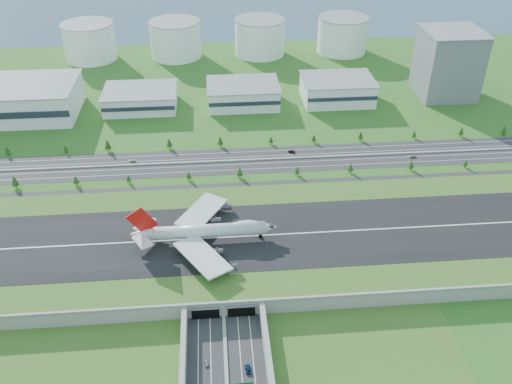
{
  "coord_description": "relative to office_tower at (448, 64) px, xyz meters",
  "views": [
    {
      "loc": [
        0.0,
        -231.56,
        193.04
      ],
      "look_at": [
        22.71,
        35.0,
        13.41
      ],
      "focal_mm": 38.0,
      "sensor_mm": 36.0,
      "label": 1
    }
  ],
  "objects": [
    {
      "name": "fuel_tank_c",
      "position": [
        -150.0,
        115.0,
        -10.0
      ],
      "size": [
        50.0,
        50.0,
        35.0
      ],
      "primitive_type": "cylinder",
      "color": "white",
      "rests_on": "ground"
    },
    {
      "name": "hangar_west",
      "position": [
        -370.0,
        -10.0,
        -15.0
      ],
      "size": [
        120.0,
        60.0,
        25.0
      ],
      "primitive_type": "cube",
      "color": "white",
      "rests_on": "ground"
    },
    {
      "name": "hangar_mid_a",
      "position": [
        -260.0,
        -5.0,
        -20.0
      ],
      "size": [
        58.0,
        42.0,
        15.0
      ],
      "primitive_type": "cube",
      "color": "white",
      "rests_on": "ground"
    },
    {
      "name": "ground",
      "position": [
        -200.0,
        -195.0,
        -27.5
      ],
      "size": [
        1200.0,
        1200.0,
        0.0
      ],
      "primitive_type": "plane",
      "color": "#2D571B",
      "rests_on": "ground"
    },
    {
      "name": "car_5",
      "position": [
        -145.9,
        -91.62,
        -26.54
      ],
      "size": [
        5.4,
        3.69,
        1.69
      ],
      "primitive_type": "imported",
      "rotation": [
        0.0,
        0.0,
        -1.98
      ],
      "color": "black",
      "rests_on": "ground"
    },
    {
      "name": "bay_water",
      "position": [
        -200.0,
        285.0,
        -27.47
      ],
      "size": [
        1200.0,
        260.0,
        0.06
      ],
      "primitive_type": "cube",
      "color": "#365067",
      "rests_on": "ground"
    },
    {
      "name": "hangar_mid_c",
      "position": [
        -95.0,
        -5.0,
        -18.0
      ],
      "size": [
        58.0,
        42.0,
        19.0
      ],
      "primitive_type": "cube",
      "color": "white",
      "rests_on": "ground"
    },
    {
      "name": "office_tower",
      "position": [
        0.0,
        0.0,
        0.0
      ],
      "size": [
        46.0,
        46.0,
        55.0
      ],
      "primitive_type": "cube",
      "color": "slate",
      "rests_on": "ground"
    },
    {
      "name": "car_7",
      "position": [
        -258.66,
        -94.69,
        -26.69
      ],
      "size": [
        4.82,
        2.09,
        1.38
      ],
      "primitive_type": "imported",
      "rotation": [
        0.0,
        0.0,
        -1.6
      ],
      "color": "silver",
      "rests_on": "ground"
    },
    {
      "name": "hangar_mid_b",
      "position": [
        -175.0,
        -5.0,
        -19.0
      ],
      "size": [
        58.0,
        42.0,
        17.0
      ],
      "primitive_type": "cube",
      "color": "white",
      "rests_on": "ground"
    },
    {
      "name": "fuel_tank_b",
      "position": [
        -235.0,
        115.0,
        -10.0
      ],
      "size": [
        50.0,
        50.0,
        35.0
      ],
      "primitive_type": "cylinder",
      "color": "white",
      "rests_on": "ground"
    },
    {
      "name": "car_2",
      "position": [
        -190.7,
        -276.71,
        -26.65
      ],
      "size": [
        2.98,
        5.47,
        1.45
      ],
      "primitive_type": "imported",
      "rotation": [
        0.0,
        0.0,
        3.25
      ],
      "color": "#0E2346",
      "rests_on": "ground"
    },
    {
      "name": "boeing_747",
      "position": [
        -207.84,
        -196.97,
        -12.59
      ],
      "size": [
        79.32,
        75.02,
        24.53
      ],
      "rotation": [
        0.0,
        0.0,
        0.01
      ],
      "color": "silver",
      "rests_on": "airfield_deck"
    },
    {
      "name": "tree_row",
      "position": [
        -204.66,
        -97.73,
        -22.97
      ],
      "size": [
        501.04,
        48.66,
        8.37
      ],
      "color": "#3D2819",
      "rests_on": "ground"
    },
    {
      "name": "car_0",
      "position": [
        -208.48,
        -271.84,
        -26.68
      ],
      "size": [
        2.38,
        4.32,
        1.39
      ],
      "primitive_type": "imported",
      "rotation": [
        0.0,
        0.0,
        0.19
      ],
      "color": "#AEADB2",
      "rests_on": "ground"
    },
    {
      "name": "airfield_deck",
      "position": [
        -200.0,
        -195.09,
        -23.38
      ],
      "size": [
        520.0,
        100.0,
        9.2
      ],
      "color": "gray",
      "rests_on": "ground"
    },
    {
      "name": "fuel_tank_a",
      "position": [
        -320.0,
        115.0,
        -10.0
      ],
      "size": [
        50.0,
        50.0,
        35.0
      ],
      "primitive_type": "cylinder",
      "color": "white",
      "rests_on": "ground"
    },
    {
      "name": "fuel_tank_d",
      "position": [
        -65.0,
        115.0,
        -10.0
      ],
      "size": [
        50.0,
        50.0,
        35.0
      ],
      "primitive_type": "cylinder",
      "color": "white",
      "rests_on": "ground"
    },
    {
      "name": "north_expressway",
      "position": [
        -200.0,
        -100.0,
        -27.44
      ],
      "size": [
        560.0,
        36.0,
        0.12
      ],
      "primitive_type": "cube",
      "color": "#28282B",
      "rests_on": "ground"
    },
    {
      "name": "car_6",
      "position": [
        -61.55,
        -105.3,
        -26.58
      ],
      "size": [
        6.07,
        3.45,
        1.6
      ],
      "primitive_type": "imported",
      "rotation": [
        0.0,
        0.0,
        1.71
      ],
      "color": "silver",
      "rests_on": "ground"
    }
  ]
}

